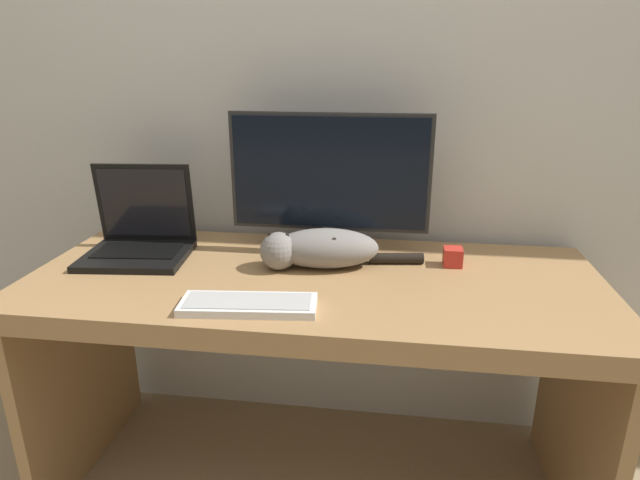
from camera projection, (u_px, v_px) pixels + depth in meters
name	position (u px, v px, depth m)	size (l,w,h in m)	color
wall_back	(332.00, 50.00, 1.66)	(6.40, 0.06, 2.60)	silver
desk	(314.00, 321.00, 1.53)	(1.58, 0.67, 0.71)	#A37A4C
monitor	(329.00, 186.00, 1.58)	(0.60, 0.24, 0.42)	#282828
laptop	(139.00, 238.00, 1.62)	(0.32, 0.28, 0.27)	black
external_keyboard	(248.00, 305.00, 1.28)	(0.34, 0.15, 0.02)	white
cat	(319.00, 248.00, 1.52)	(0.46, 0.18, 0.11)	gray
small_toy	(453.00, 257.00, 1.54)	(0.05, 0.05, 0.05)	red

